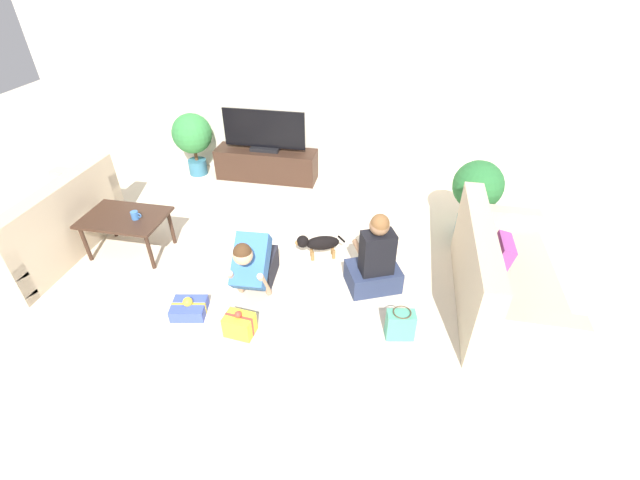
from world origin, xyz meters
The scene contains 16 objects.
ground_plane centered at (0.00, 0.00, 0.00)m, with size 16.00×16.00×0.00m, color beige.
wall_back centered at (0.00, 2.63, 1.30)m, with size 8.40×0.06×2.60m.
sofa_left centered at (-2.43, 0.09, 0.32)m, with size 0.83×1.78×0.87m.
sofa_right centered at (2.44, 0.16, 0.31)m, with size 0.83×1.78×0.87m.
coffee_table centered at (-1.56, 0.26, 0.42)m, with size 0.90×0.61×0.47m.
tv_console centered at (-0.57, 2.36, 0.23)m, with size 1.49×0.41×0.45m.
tv centered at (-0.57, 2.36, 0.71)m, with size 1.20×0.20×0.59m.
potted_plant_corner_right centered at (2.29, 1.40, 0.60)m, with size 0.58×0.58×0.95m.
potted_plant_back_left centered at (-1.67, 2.31, 0.60)m, with size 0.58×0.58×0.94m.
person_kneeling centered at (0.06, -0.10, 0.34)m, with size 0.37×0.82×0.79m.
person_sitting centered at (1.23, 0.17, 0.33)m, with size 0.64×0.60×0.90m.
dog centered at (0.57, 0.56, 0.20)m, with size 0.54×0.27×0.31m.
gift_box_a centered at (-0.48, -0.56, 0.07)m, with size 0.37×0.33×0.20m.
gift_box_b centered at (0.09, -0.71, 0.11)m, with size 0.28×0.22×0.27m.
gift_bag_a centered at (1.53, -0.47, 0.14)m, with size 0.28×0.19×0.31m.
mug centered at (-1.40, 0.25, 0.52)m, with size 0.12×0.08×0.09m.
Camera 1 is at (1.34, -3.25, 2.98)m, focal length 24.00 mm.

